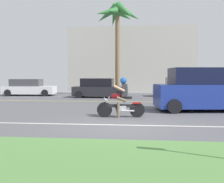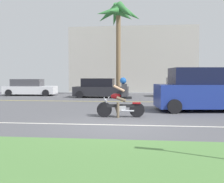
% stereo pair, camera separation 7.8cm
% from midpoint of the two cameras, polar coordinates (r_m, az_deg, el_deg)
% --- Properties ---
extents(ground, '(56.00, 30.00, 0.04)m').
position_cam_midpoint_polar(ground, '(12.00, 2.91, -4.76)').
color(ground, '#545459').
extents(grass_median, '(56.00, 3.80, 0.06)m').
position_cam_midpoint_polar(grass_median, '(5.07, -1.44, -15.29)').
color(grass_median, '#548442').
rests_on(grass_median, ground).
extents(lane_line_near, '(50.40, 0.12, 0.01)m').
position_cam_midpoint_polar(lane_line_near, '(9.19, 1.97, -7.07)').
color(lane_line_near, silver).
rests_on(lane_line_near, ground).
extents(lane_line_far, '(50.40, 0.12, 0.01)m').
position_cam_midpoint_polar(lane_line_far, '(17.63, 3.88, -2.15)').
color(lane_line_far, yellow).
rests_on(lane_line_far, ground).
extents(motorcyclist, '(1.92, 0.63, 1.60)m').
position_cam_midpoint_polar(motorcyclist, '(10.85, 1.75, -1.89)').
color(motorcyclist, black).
rests_on(motorcyclist, ground).
extents(suv_nearby, '(4.67, 2.67, 2.05)m').
position_cam_midpoint_polar(suv_nearby, '(13.63, 18.42, 0.29)').
color(suv_nearby, navy).
rests_on(suv_nearby, ground).
extents(parked_car_0, '(4.46, 2.14, 1.42)m').
position_cam_midpoint_polar(parked_car_0, '(24.40, -17.25, 0.76)').
color(parked_car_0, silver).
rests_on(parked_car_0, ground).
extents(parked_car_1, '(4.23, 1.92, 1.49)m').
position_cam_midpoint_polar(parked_car_1, '(21.15, -2.75, 0.63)').
color(parked_car_1, '#232328').
rests_on(parked_car_1, ground).
extents(parked_car_2, '(4.01, 2.13, 1.56)m').
position_cam_midpoint_polar(parked_car_2, '(22.79, 13.76, 0.79)').
color(parked_car_2, silver).
rests_on(parked_car_2, ground).
extents(palm_tree_0, '(4.18, 4.07, 8.14)m').
position_cam_midpoint_polar(palm_tree_0, '(24.21, 1.02, 15.41)').
color(palm_tree_0, brown).
rests_on(palm_tree_0, ground).
extents(building_far, '(13.33, 4.00, 6.82)m').
position_cam_midpoint_polar(building_far, '(29.94, 4.09, 6.56)').
color(building_far, '#BCB7AD').
rests_on(building_far, ground).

